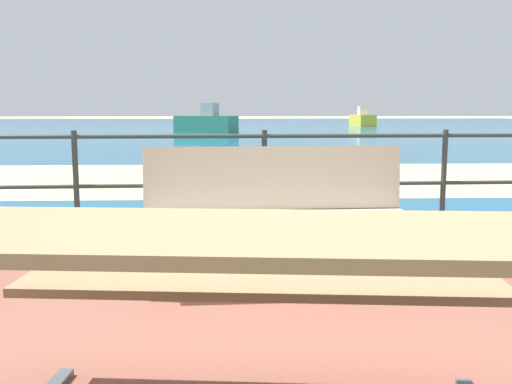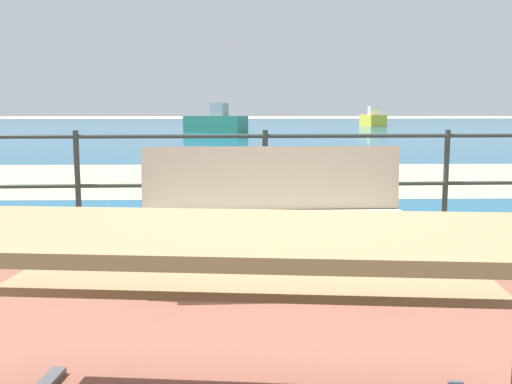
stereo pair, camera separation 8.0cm
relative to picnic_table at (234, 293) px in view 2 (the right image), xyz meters
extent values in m
cube|color=#145B84|center=(0.30, 40.41, -0.64)|extent=(90.00, 90.00, 0.01)
cube|color=tan|center=(0.30, 8.31, -0.64)|extent=(54.13, 6.74, 0.01)
cube|color=#8C704C|center=(0.00, 0.00, 0.17)|extent=(1.97, 0.90, 0.04)
cube|color=#8C704C|center=(0.07, 0.51, -0.14)|extent=(1.92, 0.51, 0.04)
cube|color=#BCAD93|center=(0.28, 1.84, -0.12)|extent=(1.66, 0.41, 0.04)
cube|color=#BCAD93|center=(0.28, 2.02, 0.10)|extent=(1.66, 0.07, 0.41)
cylinder|color=#1E2328|center=(-0.47, 1.69, -0.36)|extent=(0.04, 0.04, 0.47)
cylinder|color=#1E2328|center=(-0.47, 1.99, -0.36)|extent=(0.04, 0.04, 0.47)
cylinder|color=#1E2328|center=(1.03, 1.68, -0.36)|extent=(0.04, 0.04, 0.47)
cylinder|color=#1E2328|center=(1.03, 1.98, -0.36)|extent=(0.04, 0.04, 0.47)
cylinder|color=#2D3833|center=(-1.17, 2.89, -0.11)|extent=(0.04, 0.04, 0.97)
cylinder|color=#2D3833|center=(0.30, 2.89, -0.11)|extent=(0.04, 0.04, 0.97)
cylinder|color=#2D3833|center=(1.78, 2.89, -0.11)|extent=(0.04, 0.04, 0.97)
cylinder|color=#2D3833|center=(0.30, 2.89, 0.33)|extent=(5.90, 0.03, 0.03)
cylinder|color=#2D3833|center=(0.30, 2.89, -0.06)|extent=(5.90, 0.03, 0.03)
cube|color=yellow|center=(11.57, 42.16, -0.21)|extent=(1.26, 3.57, 0.86)
cube|color=silver|center=(11.57, 41.90, 0.55)|extent=(0.78, 0.81, 0.66)
cone|color=yellow|center=(11.55, 44.19, -0.21)|extent=(0.78, 0.51, 0.77)
cube|color=#338466|center=(-0.44, 29.53, -0.19)|extent=(3.54, 2.72, 0.90)
cube|color=#A5A8AD|center=(-0.22, 29.41, 0.61)|extent=(1.01, 0.98, 0.69)
cone|color=#338466|center=(-2.13, 30.45, -0.19)|extent=(0.83, 0.95, 0.81)
camera|label=1|loc=(-0.11, -1.60, 0.53)|focal=39.89mm
camera|label=2|loc=(-0.03, -1.61, 0.53)|focal=39.89mm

